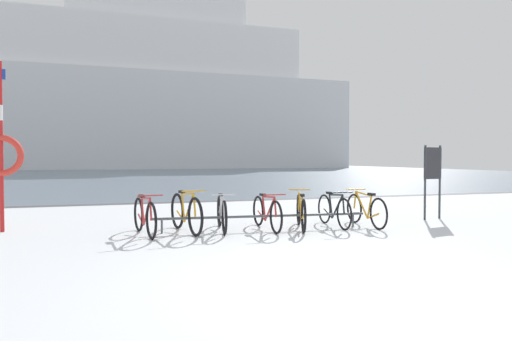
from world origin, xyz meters
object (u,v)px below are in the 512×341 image
Objects in this scene: bicycle_4 at (301,211)px; bicycle_5 at (334,210)px; info_sign at (433,170)px; bicycle_6 at (366,210)px; bicycle_2 at (222,213)px; rescue_post at (1,152)px; bicycle_1 at (186,213)px; bicycle_3 at (267,213)px; ferry_ship at (165,99)px; bicycle_0 at (145,216)px.

bicycle_4 is 1.03× the size of bicycle_5.
bicycle_6 is at bearing -167.03° from info_sign.
rescue_post is (-4.16, 1.12, 1.22)m from bicycle_2.
bicycle_1 is 3.81m from rescue_post.
bicycle_1 is at bearing -178.69° from info_sign.
rescue_post is at bearing 165.73° from bicycle_3.
ferry_ship is (1.13, 55.44, 9.58)m from bicycle_6.
bicycle_1 is at bearing -95.09° from ferry_ship.
info_sign reaches higher than bicycle_5.
info_sign is (2.77, 0.35, 0.82)m from bicycle_5.
bicycle_3 is 1.48m from bicycle_5.
info_sign is at bearing 12.97° from bicycle_6.
bicycle_3 is at bearing 174.96° from bicycle_6.
bicycle_1 is at bearing 6.13° from bicycle_0.
bicycle_2 is at bearing 174.57° from bicycle_5.
bicycle_0 reaches higher than bicycle_5.
bicycle_5 is at bearing -172.85° from info_sign.
bicycle_1 is at bearing 174.73° from bicycle_6.
bicycle_4 is 0.76m from bicycle_5.
bicycle_5 is at bearing -11.61° from rescue_post.
ferry_ship reaches higher than bicycle_3.
bicycle_4 reaches higher than bicycle_2.
rescue_post is at bearing 173.90° from info_sign.
bicycle_1 is 1.05× the size of bicycle_4.
bicycle_5 is 56.16m from ferry_ship.
bicycle_2 is at bearing -178.64° from info_sign.
bicycle_0 is 0.49× the size of rescue_post.
bicycle_0 is 3.16m from rescue_post.
bicycle_0 is 2.40m from bicycle_3.
rescue_post is at bearing 161.86° from bicycle_1.
rescue_post is (-6.53, 1.34, 1.22)m from bicycle_5.
bicycle_4 reaches higher than bicycle_6.
bicycle_0 reaches higher than bicycle_6.
bicycle_0 is at bearing 178.26° from bicycle_3.
bicycle_0 reaches higher than bicycle_4.
bicycle_2 is at bearing -94.34° from ferry_ship.
bicycle_6 is at bearing -5.04° from bicycle_3.
ferry_ship reaches higher than bicycle_4.
bicycle_1 is 1.06× the size of bicycle_2.
rescue_post reaches higher than bicycle_2.
bicycle_0 is 1.01× the size of bicycle_5.
ferry_ship is (4.18, 55.08, 9.59)m from bicycle_2.
bicycle_5 is 6.78m from rescue_post.
rescue_post is at bearing -98.79° from ferry_ship.
bicycle_3 is 0.98× the size of info_sign.
info_sign is at bearing 1.31° from bicycle_1.
bicycle_6 is (3.05, -0.36, 0.00)m from bicycle_2.
bicycle_5 reaches higher than bicycle_2.
bicycle_6 is 0.50× the size of rescue_post.
bicycle_3 is at bearing 173.59° from bicycle_4.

